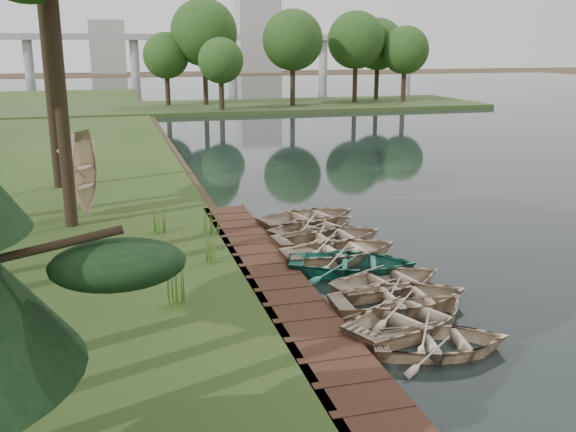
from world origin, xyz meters
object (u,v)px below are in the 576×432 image
object	(u,v)px
rowboat_1	(412,314)
stored_rowboat	(86,207)
boardwalk	(274,280)
rowboat_2	(402,295)
rowboat_0	(440,339)

from	to	relation	value
rowboat_1	stored_rowboat	xyz separation A→B (m)	(-7.51, 11.71, 0.20)
boardwalk	rowboat_1	distance (m)	4.40
rowboat_1	rowboat_2	xyz separation A→B (m)	(0.25, 1.11, -0.00)
rowboat_2	rowboat_1	bearing A→B (deg)	168.01
rowboat_0	stored_rowboat	distance (m)	14.99
rowboat_2	stored_rowboat	bearing A→B (deg)	36.81
boardwalk	stored_rowboat	size ratio (longest dim) A/B	5.06
rowboat_0	rowboat_1	xyz separation A→B (m)	(-0.05, 1.24, 0.06)
rowboat_2	rowboat_0	bearing A→B (deg)	175.70
boardwalk	rowboat_0	xyz separation A→B (m)	(2.42, -4.93, 0.22)
boardwalk	rowboat_2	xyz separation A→B (m)	(2.62, -2.58, 0.27)
rowboat_0	stored_rowboat	world-z (taller)	stored_rowboat
boardwalk	rowboat_2	world-z (taller)	rowboat_2
rowboat_1	rowboat_2	bearing A→B (deg)	-36.16
boardwalk	rowboat_1	world-z (taller)	rowboat_1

